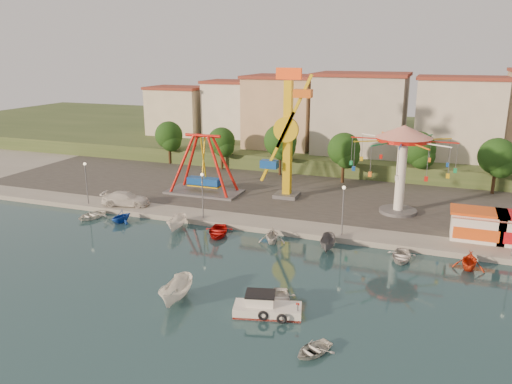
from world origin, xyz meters
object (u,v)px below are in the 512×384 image
at_px(wave_swinger, 403,150).
at_px(van, 126,199).
at_px(rowboat_a, 279,299).
at_px(kamikaze_tower, 289,137).
at_px(pirate_ship_ride, 204,165).
at_px(cabin_motorboat, 266,309).
at_px(skiff, 177,291).

xyz_separation_m(wave_swinger, van, (-31.94, -8.67, -6.75)).
bearing_deg(rowboat_a, kamikaze_tower, 90.21).
bearing_deg(pirate_ship_ride, wave_swinger, 0.45).
relative_size(pirate_ship_ride, cabin_motorboat, 1.86).
xyz_separation_m(rowboat_a, van, (-25.14, 16.26, 1.07)).
distance_m(wave_swinger, van, 33.78).
relative_size(kamikaze_tower, wave_swinger, 1.42).
relative_size(pirate_ship_ride, kamikaze_tower, 0.61).
relative_size(cabin_motorboat, rowboat_a, 1.49).
bearing_deg(kamikaze_tower, rowboat_a, -74.66).
bearing_deg(van, wave_swinger, -89.60).
xyz_separation_m(pirate_ship_ride, wave_swinger, (25.30, 0.20, 3.80)).
distance_m(skiff, van, 25.66).
xyz_separation_m(pirate_ship_ride, kamikaze_tower, (11.25, 1.70, 4.17)).
bearing_deg(cabin_motorboat, kamikaze_tower, 89.41).
distance_m(cabin_motorboat, skiff, 7.25).
height_order(pirate_ship_ride, van, pirate_ship_ride).
bearing_deg(rowboat_a, skiff, -176.98).
distance_m(cabin_motorboat, rowboat_a, 1.98).
xyz_separation_m(pirate_ship_ride, rowboat_a, (18.50, -24.73, -4.02)).
xyz_separation_m(wave_swinger, cabin_motorboat, (-7.22, -26.86, -7.72)).
relative_size(skiff, van, 0.79).
distance_m(wave_swinger, skiff, 31.85).
bearing_deg(pirate_ship_ride, cabin_motorboat, -55.86).
bearing_deg(van, skiff, -151.79).
distance_m(wave_swinger, rowboat_a, 27.00).
xyz_separation_m(kamikaze_tower, cabin_motorboat, (6.83, -28.36, -8.09)).
bearing_deg(skiff, wave_swinger, 58.09).
bearing_deg(wave_swinger, pirate_ship_ride, -179.55).
bearing_deg(wave_swinger, cabin_motorboat, -105.05).
bearing_deg(pirate_ship_ride, van, -128.07).
height_order(kamikaze_tower, van, kamikaze_tower).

